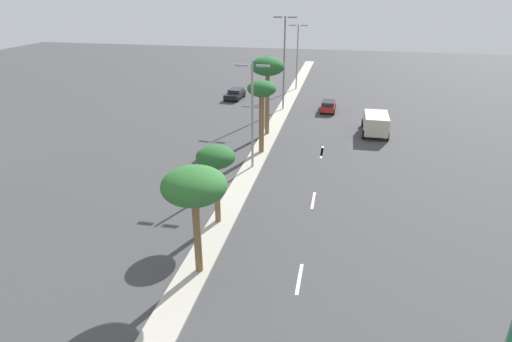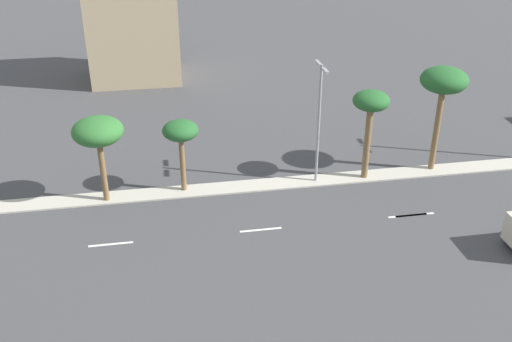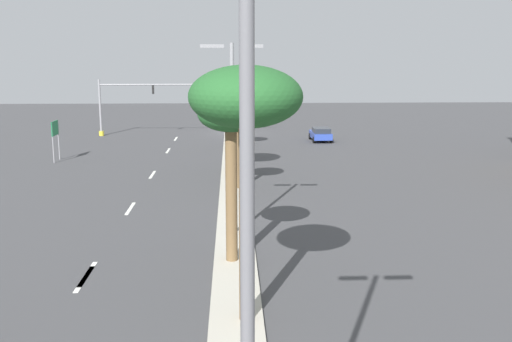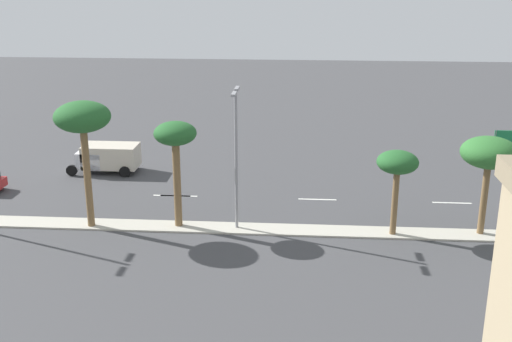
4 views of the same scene
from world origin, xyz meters
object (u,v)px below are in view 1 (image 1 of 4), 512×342
Objects in this scene: street_lamp_outboard at (284,57)px; box_truck at (376,123)px; palm_tree_outboard at (194,187)px; palm_tree_leading at (268,68)px; sedan_red_far at (328,105)px; street_lamp_inboard at (252,108)px; palm_tree_far at (216,159)px; palm_tree_left at (262,93)px; sedan_black_center at (235,94)px; street_lamp_far at (297,52)px.

box_truck is (11.40, -8.03, -5.49)m from street_lamp_outboard.
palm_tree_leading is at bearing 91.40° from palm_tree_outboard.
street_lamp_outboard is 2.53× the size of sedan_red_far.
palm_tree_far is at bearing -91.71° from street_lamp_inboard.
palm_tree_far is 0.47× the size of street_lamp_outboard.
palm_tree_left reaches higher than sedan_black_center.
street_lamp_inboard is at bearing -90.95° from palm_tree_left.
sedan_red_far is (13.53, -4.02, 0.03)m from sedan_black_center.
box_truck is at bearing -61.34° from street_lamp_far.
street_lamp_far reaches higher than palm_tree_outboard.
street_lamp_inboard reaches higher than sedan_red_far.
palm_tree_far reaches higher than sedan_red_far.
street_lamp_outboard reaches higher than palm_tree_leading.
street_lamp_outboard reaches higher than palm_tree_left.
box_truck reaches higher than sedan_black_center.
street_lamp_outboard is 10.73m from sedan_black_center.
sedan_red_far is at bearing 60.93° from palm_tree_leading.
street_lamp_far is (0.54, 22.82, -1.39)m from palm_tree_leading.
palm_tree_left is 5.86m from palm_tree_leading.
palm_tree_leading reaches higher than box_truck.
street_lamp_outboard reaches higher than street_lamp_far.
sedan_black_center is (-7.41, 15.03, -6.45)m from palm_tree_leading.
street_lamp_outboard reaches higher than street_lamp_inboard.
sedan_black_center is at bearing 149.57° from street_lamp_outboard.
palm_tree_far is 10.02m from street_lamp_inboard.
palm_tree_far is at bearing -101.15° from sedan_red_far.
palm_tree_leading is at bearing 92.41° from street_lamp_inboard.
palm_tree_far is 1.19× the size of sedan_red_far.
street_lamp_inboard is 32.36m from street_lamp_far.
palm_tree_far is at bearing 95.25° from palm_tree_outboard.
palm_tree_leading is (-0.10, 19.53, 2.50)m from palm_tree_far.
palm_tree_left is at bearing -143.67° from box_truck.
palm_tree_outboard is at bearing -89.91° from street_lamp_far.
street_lamp_far is 13.99m from sedan_red_far.
palm_tree_outboard is at bearing -111.75° from box_truck.
palm_tree_left is at bearing -90.14° from street_lamp_far.
street_lamp_outboard is at bearing 90.80° from palm_tree_left.
street_lamp_inboard is 21.86m from sedan_red_far.
palm_tree_left is 0.84× the size of palm_tree_leading.
street_lamp_inboard reaches higher than palm_tree_outboard.
street_lamp_outboard is (-0.23, 16.25, 0.82)m from palm_tree_left.
palm_tree_far is 31.38m from sedan_red_far.
box_truck is (19.04, -12.52, 0.55)m from sedan_black_center.
sedan_red_far is (5.72, 20.56, -4.72)m from street_lamp_inboard.
street_lamp_outboard is at bearing -91.39° from street_lamp_far.
palm_tree_outboard is at bearing -84.75° from palm_tree_far.
sedan_black_center is (-7.95, -7.78, -5.06)m from street_lamp_far.
palm_tree_leading is at bearing -91.35° from street_lamp_far.
sedan_red_far is at bearing 81.33° from palm_tree_outboard.
palm_tree_leading is 17.96m from sedan_black_center.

